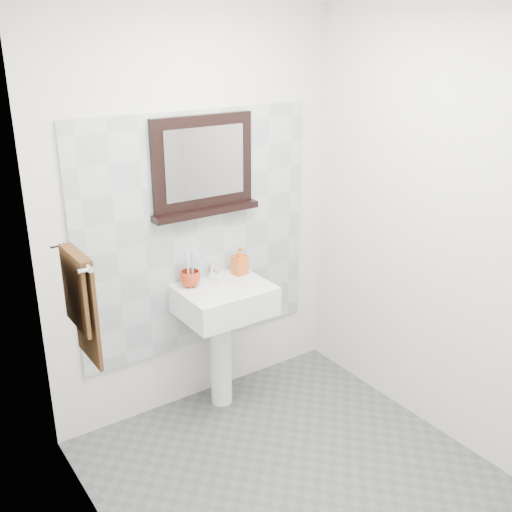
{
  "coord_description": "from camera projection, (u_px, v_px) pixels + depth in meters",
  "views": [
    {
      "loc": [
        -1.7,
        -2.02,
        2.32
      ],
      "look_at": [
        0.07,
        0.55,
        1.15
      ],
      "focal_mm": 42.0,
      "sensor_mm": 36.0,
      "label": 1
    }
  ],
  "objects": [
    {
      "name": "back_wall",
      "position": [
        196.0,
        217.0,
        3.69
      ],
      "size": [
        2.0,
        0.01,
        2.5
      ],
      "primitive_type": "cube",
      "color": "silver",
      "rests_on": "ground"
    },
    {
      "name": "framed_mirror",
      "position": [
        203.0,
        168.0,
        3.57
      ],
      "size": [
        0.7,
        0.11,
        0.59
      ],
      "color": "black",
      "rests_on": "back_wall"
    },
    {
      "name": "toothbrush_cup",
      "position": [
        190.0,
        279.0,
        3.65
      ],
      "size": [
        0.13,
        0.13,
        0.1
      ],
      "primitive_type": "imported",
      "rotation": [
        0.0,
        0.0,
        -0.04
      ],
      "color": "#B33515",
      "rests_on": "pedestal_sink"
    },
    {
      "name": "towel_bar",
      "position": [
        74.0,
        256.0,
        2.69
      ],
      "size": [
        0.07,
        0.4,
        0.03
      ],
      "color": "silver",
      "rests_on": "left_wall"
    },
    {
      "name": "floor",
      "position": [
        302.0,
        484.0,
        3.28
      ],
      "size": [
        2.0,
        2.2,
        0.01
      ],
      "primitive_type": "cube",
      "color": "#535557",
      "rests_on": "ground"
    },
    {
      "name": "toothbrushes",
      "position": [
        190.0,
        267.0,
        3.63
      ],
      "size": [
        0.05,
        0.04,
        0.21
      ],
      "color": "white",
      "rests_on": "toothbrush_cup"
    },
    {
      "name": "left_wall",
      "position": [
        109.0,
        328.0,
        2.31
      ],
      "size": [
        0.01,
        2.2,
        2.5
      ],
      "primitive_type": "cube",
      "color": "silver",
      "rests_on": "ground"
    },
    {
      "name": "soap_dispenser",
      "position": [
        240.0,
        261.0,
        3.82
      ],
      "size": [
        0.09,
        0.09,
        0.18
      ],
      "primitive_type": "imported",
      "rotation": [
        0.0,
        0.0,
        0.14
      ],
      "color": "red",
      "rests_on": "pedestal_sink"
    },
    {
      "name": "splashback",
      "position": [
        198.0,
        233.0,
        3.72
      ],
      "size": [
        1.6,
        0.02,
        1.5
      ],
      "primitive_type": "cube",
      "color": "#ACB5BA",
      "rests_on": "back_wall"
    },
    {
      "name": "hand_towel",
      "position": [
        81.0,
        299.0,
        2.77
      ],
      "size": [
        0.06,
        0.3,
        0.55
      ],
      "color": "#351F0E",
      "rests_on": "towel_bar"
    },
    {
      "name": "pedestal_sink",
      "position": [
        224.0,
        313.0,
        3.74
      ],
      "size": [
        0.55,
        0.44,
        0.96
      ],
      "color": "white",
      "rests_on": "ground"
    },
    {
      "name": "right_wall",
      "position": [
        447.0,
        235.0,
        3.37
      ],
      "size": [
        0.01,
        2.2,
        2.5
      ],
      "primitive_type": "cube",
      "color": "silver",
      "rests_on": "ground"
    }
  ]
}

